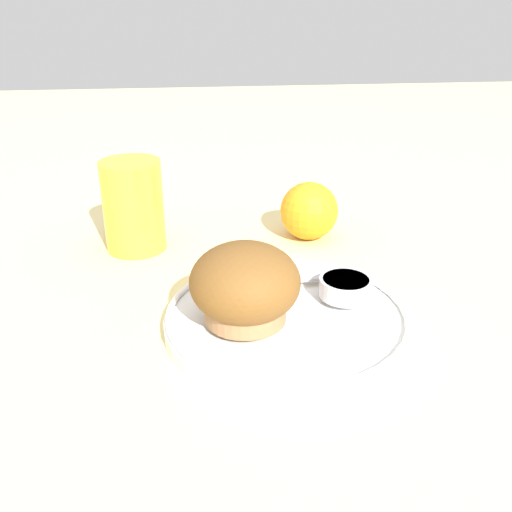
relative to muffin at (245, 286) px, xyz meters
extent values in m
plane|color=beige|center=(0.05, 0.03, -0.06)|extent=(3.00, 3.00, 0.00)
cylinder|color=white|center=(0.04, 0.01, -0.05)|extent=(0.25, 0.25, 0.01)
torus|color=white|center=(0.04, 0.01, -0.04)|extent=(0.24, 0.24, 0.01)
cylinder|color=#9E7047|center=(0.00, 0.00, -0.02)|extent=(0.08, 0.08, 0.03)
ellipsoid|color=brown|center=(0.00, 0.00, 0.00)|extent=(0.11, 0.11, 0.07)
cylinder|color=silver|center=(0.11, 0.03, -0.03)|extent=(0.05, 0.05, 0.02)
cylinder|color=beige|center=(0.11, 0.03, -0.02)|extent=(0.05, 0.05, 0.00)
sphere|color=#B7192D|center=(0.03, 0.07, -0.03)|extent=(0.01, 0.01, 0.01)
sphere|color=#B7192D|center=(0.05, 0.07, -0.03)|extent=(0.01, 0.01, 0.01)
cube|color=#B7B7BC|center=(0.06, 0.07, -0.03)|extent=(0.15, 0.02, 0.00)
sphere|color=orange|center=(0.11, 0.23, -0.02)|extent=(0.08, 0.08, 0.08)
cylinder|color=gold|center=(-0.12, 0.22, 0.00)|extent=(0.08, 0.08, 0.12)
camera|label=1|loc=(-0.04, -0.47, 0.26)|focal=40.00mm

